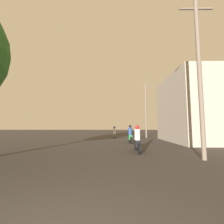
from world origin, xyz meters
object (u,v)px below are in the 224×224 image
Objects in this scene: motorcycle_black at (137,141)px; utility_pole_near at (199,72)px; motorcycle_green at (130,136)px; utility_pole_far at (146,109)px; motorcycle_white at (114,133)px; building_right_near at (191,109)px.

motorcycle_black is 0.26× the size of utility_pole_near.
utility_pole_far is at bearing 74.60° from motorcycle_green.
motorcycle_white is (-1.34, 10.19, -0.03)m from motorcycle_black.
motorcycle_white is at bearing -173.73° from utility_pole_far.
motorcycle_green is 8.02m from utility_pole_near.
utility_pole_far is (4.11, 0.45, 3.12)m from motorcycle_white.
motorcycle_green is 0.96× the size of motorcycle_white.
utility_pole_near is (-3.44, -7.64, 0.86)m from building_right_near.
motorcycle_black reaches higher than motorcycle_white.
motorcycle_white is 5.18m from utility_pole_far.
motorcycle_green is 0.25× the size of utility_pole_near.
utility_pole_near reaches higher than motorcycle_black.
motorcycle_white is (-1.43, 5.39, -0.05)m from motorcycle_green.
building_right_near is 0.98× the size of utility_pole_near.
utility_pole_near is 12.68m from utility_pole_far.
motorcycle_black is 4.72m from utility_pole_near.
building_right_near is at bearing 16.89° from motorcycle_green.
building_right_near is (7.39, -4.59, 2.53)m from motorcycle_white.
motorcycle_black is 1.05× the size of motorcycle_green.
utility_pole_near reaches higher than motorcycle_white.
motorcycle_black is 11.42m from utility_pole_far.
motorcycle_green is at bearing 110.28° from utility_pole_near.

